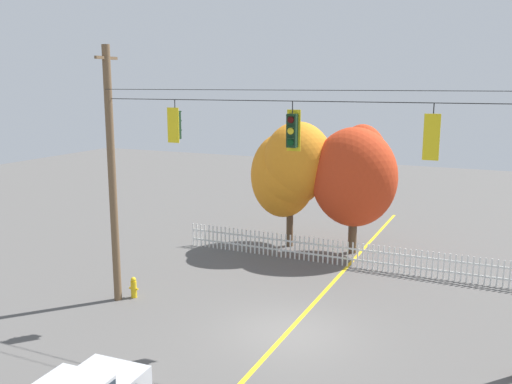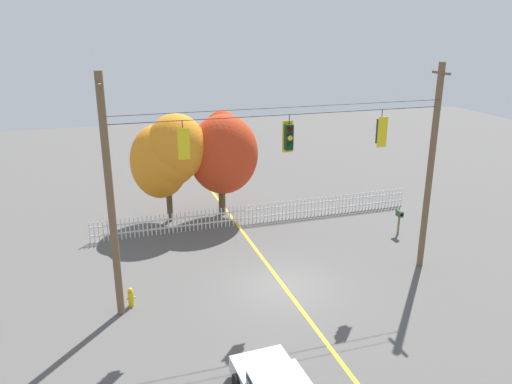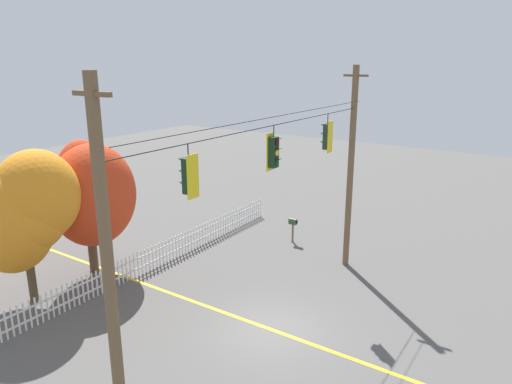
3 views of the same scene
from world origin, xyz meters
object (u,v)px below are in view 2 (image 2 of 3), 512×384
fire_hydrant (131,297)px  autumn_maple_mid (223,152)px  autumn_maple_near_fence (167,156)px  traffic_signal_eastbound_side (381,131)px  roadside_mailbox (399,215)px  traffic_signal_westbound_side (289,137)px  traffic_signal_northbound_primary (183,143)px

fire_hydrant → autumn_maple_mid: bearing=55.4°
autumn_maple_near_fence → fire_hydrant: 9.77m
traffic_signal_eastbound_side → fire_hydrant: (-10.48, 0.43, -6.10)m
traffic_signal_eastbound_side → roadside_mailbox: (3.72, 3.51, -5.42)m
autumn_maple_near_fence → autumn_maple_mid: (3.19, 0.15, -0.03)m
traffic_signal_westbound_side → roadside_mailbox: 10.11m
autumn_maple_mid → roadside_mailbox: (8.11, -5.75, -2.70)m
traffic_signal_eastbound_side → autumn_maple_mid: (-4.39, 9.26, -2.72)m
traffic_signal_westbound_side → traffic_signal_eastbound_side: same height
autumn_maple_mid → fire_hydrant: autumn_maple_mid is taller
autumn_maple_near_fence → autumn_maple_mid: bearing=2.7°
traffic_signal_northbound_primary → traffic_signal_westbound_side: (4.13, 0.02, -0.05)m
traffic_signal_westbound_side → traffic_signal_eastbound_side: 4.05m
autumn_maple_mid → roadside_mailbox: size_ratio=4.58×
traffic_signal_northbound_primary → roadside_mailbox: 13.56m
fire_hydrant → autumn_maple_near_fence: bearing=71.5°
autumn_maple_near_fence → traffic_signal_westbound_side: bearing=-68.8°
roadside_mailbox → autumn_maple_mid: bearing=144.7°
traffic_signal_northbound_primary → fire_hydrant: bearing=169.6°
traffic_signal_eastbound_side → autumn_maple_near_fence: traffic_signal_eastbound_side is taller
traffic_signal_westbound_side → autumn_maple_mid: size_ratio=0.25×
traffic_signal_westbound_side → autumn_maple_near_fence: (-3.53, 9.08, -2.72)m
fire_hydrant → traffic_signal_northbound_primary: bearing=-10.4°
autumn_maple_near_fence → traffic_signal_northbound_primary: bearing=-93.8°
autumn_maple_near_fence → autumn_maple_mid: size_ratio=1.02×
traffic_signal_eastbound_side → fire_hydrant: 12.13m
fire_hydrant → roadside_mailbox: size_ratio=0.60×
traffic_signal_northbound_primary → roadside_mailbox: traffic_signal_northbound_primary is taller
traffic_signal_westbound_side → autumn_maple_near_fence: 10.12m
traffic_signal_eastbound_side → autumn_maple_near_fence: 12.15m
traffic_signal_northbound_primary → traffic_signal_eastbound_side: same height
traffic_signal_eastbound_side → autumn_maple_near_fence: size_ratio=0.25×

